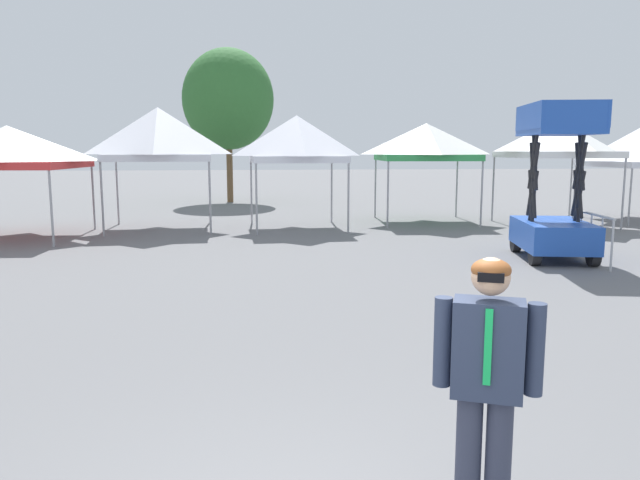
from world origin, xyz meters
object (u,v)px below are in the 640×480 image
person_foreground (487,378)px  tree_behind_tents_right (228,99)px  canopy_tent_center (557,138)px  canopy_tent_behind_center (158,134)px  canopy_tent_left_of_center (426,142)px  crowd_barrier_near_person (591,228)px  scissor_lift (554,211)px  canopy_tent_right_of_center (297,139)px  canopy_tent_far_left (8,147)px

person_foreground → tree_behind_tents_right: size_ratio=0.26×
canopy_tent_center → tree_behind_tents_right: size_ratio=0.49×
canopy_tent_behind_center → tree_behind_tents_right: tree_behind_tents_right is taller
canopy_tent_left_of_center → crowd_barrier_near_person: bearing=-79.6°
canopy_tent_left_of_center → scissor_lift: size_ratio=0.98×
scissor_lift → canopy_tent_behind_center: bearing=146.2°
canopy_tent_behind_center → tree_behind_tents_right: 9.76m
crowd_barrier_near_person → canopy_tent_right_of_center: bearing=131.6°
scissor_lift → canopy_tent_center: bearing=62.2°
canopy_tent_far_left → tree_behind_tents_right: bearing=62.5°
canopy_tent_behind_center → canopy_tent_center: canopy_tent_behind_center is taller
canopy_tent_behind_center → canopy_tent_left_of_center: size_ratio=1.10×
canopy_tent_right_of_center → scissor_lift: size_ratio=1.01×
canopy_tent_left_of_center → canopy_tent_center: (3.87, -1.32, 0.10)m
canopy_tent_right_of_center → person_foreground: (-0.09, -15.20, -1.69)m
tree_behind_tents_right → canopy_tent_behind_center: bearing=-101.0°
canopy_tent_center → crowd_barrier_near_person: canopy_tent_center is taller
canopy_tent_behind_center → canopy_tent_right_of_center: 4.15m
canopy_tent_behind_center → canopy_tent_right_of_center: (4.14, -0.29, -0.14)m
canopy_tent_center → crowd_barrier_near_person: 7.05m
canopy_tent_center → tree_behind_tents_right: tree_behind_tents_right is taller
canopy_tent_behind_center → canopy_tent_left_of_center: bearing=5.4°
canopy_tent_behind_center → tree_behind_tents_right: bearing=79.0°
canopy_tent_far_left → canopy_tent_behind_center: bearing=20.4°
scissor_lift → canopy_tent_right_of_center: bearing=131.1°
canopy_tent_right_of_center → crowd_barrier_near_person: (5.77, -6.51, -1.97)m
tree_behind_tents_right → canopy_tent_center: bearing=-43.3°
canopy_tent_right_of_center → crowd_barrier_near_person: 8.92m
canopy_tent_behind_center → crowd_barrier_near_person: bearing=-34.5°
canopy_tent_behind_center → person_foreground: (4.04, -15.50, -1.83)m
canopy_tent_left_of_center → canopy_tent_center: size_ratio=0.98×
canopy_tent_behind_center → scissor_lift: bearing=-33.8°
canopy_tent_behind_center → scissor_lift: canopy_tent_behind_center is taller
canopy_tent_center → tree_behind_tents_right: bearing=136.7°
canopy_tent_right_of_center → tree_behind_tents_right: bearing=103.3°
canopy_tent_far_left → person_foreground: size_ratio=2.09×
canopy_tent_center → person_foreground: bearing=-119.1°
tree_behind_tents_right → person_foreground: bearing=-84.9°
canopy_tent_left_of_center → canopy_tent_center: canopy_tent_center is taller
canopy_tent_left_of_center → scissor_lift: (0.83, -7.07, -1.59)m
canopy_tent_far_left → canopy_tent_left_of_center: bearing=10.2°
canopy_tent_far_left → crowd_barrier_near_person: bearing=-21.5°
canopy_tent_far_left → canopy_tent_center: size_ratio=1.11×
canopy_tent_far_left → crowd_barrier_near_person: size_ratio=1.78×
scissor_lift → crowd_barrier_near_person: bearing=-43.9°
person_foreground → tree_behind_tents_right: (-2.21, 24.92, 3.62)m
canopy_tent_center → person_foreground: canopy_tent_center is taller
canopy_tent_right_of_center → canopy_tent_center: 8.24m
canopy_tent_left_of_center → tree_behind_tents_right: 11.08m
canopy_tent_left_of_center → person_foreground: 16.98m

